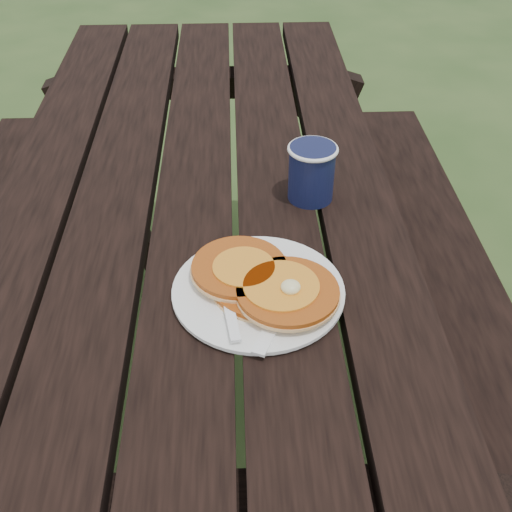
{
  "coord_description": "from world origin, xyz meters",
  "views": [
    {
      "loc": [
        0.08,
        -1.04,
        1.42
      ],
      "look_at": [
        0.11,
        -0.28,
        0.8
      ],
      "focal_mm": 45.0,
      "sensor_mm": 36.0,
      "label": 1
    }
  ],
  "objects_px": {
    "plate": "(258,291)",
    "picnic_table": "(205,327)",
    "pancake_stack": "(264,282)",
    "coffee_cup": "(312,170)"
  },
  "relations": [
    {
      "from": "coffee_cup",
      "to": "pancake_stack",
      "type": "bearing_deg",
      "value": -110.43
    },
    {
      "from": "coffee_cup",
      "to": "plate",
      "type": "bearing_deg",
      "value": -112.2
    },
    {
      "from": "picnic_table",
      "to": "coffee_cup",
      "type": "height_order",
      "value": "coffee_cup"
    },
    {
      "from": "plate",
      "to": "pancake_stack",
      "type": "distance_m",
      "value": 0.02
    },
    {
      "from": "picnic_table",
      "to": "plate",
      "type": "xyz_separation_m",
      "value": [
        0.11,
        -0.31,
        0.39
      ]
    },
    {
      "from": "plate",
      "to": "coffee_cup",
      "type": "height_order",
      "value": "coffee_cup"
    },
    {
      "from": "picnic_table",
      "to": "coffee_cup",
      "type": "bearing_deg",
      "value": -12.97
    },
    {
      "from": "picnic_table",
      "to": "plate",
      "type": "distance_m",
      "value": 0.51
    },
    {
      "from": "picnic_table",
      "to": "pancake_stack",
      "type": "height_order",
      "value": "pancake_stack"
    },
    {
      "from": "plate",
      "to": "picnic_table",
      "type": "bearing_deg",
      "value": 109.16
    }
  ]
}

